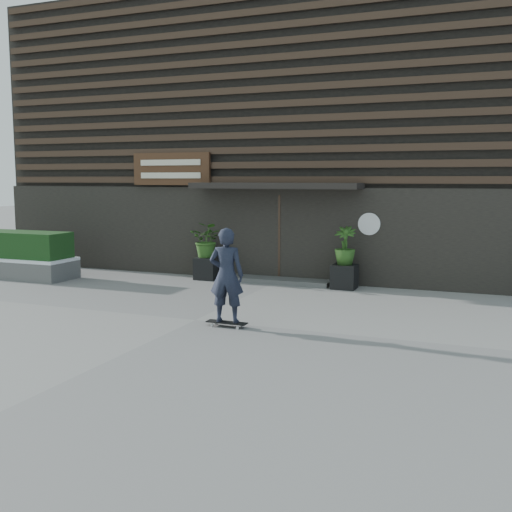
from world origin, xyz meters
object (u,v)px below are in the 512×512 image
at_px(planter_pot_right, 344,277).
at_px(planter_pot_left, 208,268).
at_px(raised_bed, 15,268).
at_px(skateboarder, 226,276).

bearing_deg(planter_pot_right, planter_pot_left, 180.00).
distance_m(raised_bed, skateboarder, 8.44).
bearing_deg(raised_bed, skateboarder, -21.08).
distance_m(planter_pot_left, planter_pot_right, 3.80).
xyz_separation_m(planter_pot_left, raised_bed, (-5.16, -1.65, -0.05)).
distance_m(planter_pot_right, raised_bed, 9.11).
height_order(planter_pot_left, raised_bed, planter_pot_left).
height_order(planter_pot_right, raised_bed, planter_pot_right).
bearing_deg(skateboarder, raised_bed, 158.92).
bearing_deg(planter_pot_left, planter_pot_right, 0.00).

